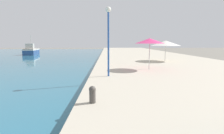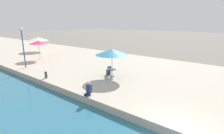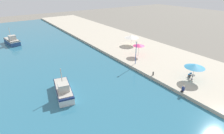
% 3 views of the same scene
% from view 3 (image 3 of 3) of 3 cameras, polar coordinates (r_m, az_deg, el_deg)
% --- Properties ---
extents(quay_promenade, '(16.00, 90.00, 0.56)m').
position_cam_3_polar(quay_promenade, '(52.71, -1.04, 9.58)').
color(quay_promenade, '#BCB29E').
rests_on(quay_promenade, ground_plane).
extents(fishing_boat_near, '(3.25, 6.43, 4.18)m').
position_cam_3_polar(fishing_boat_near, '(26.15, -15.60, -7.21)').
color(fishing_boat_near, silver).
rests_on(fishing_boat_near, water_basin).
extents(fishing_boat_mid, '(3.39, 6.77, 4.47)m').
position_cam_3_polar(fishing_boat_mid, '(54.32, -29.87, 7.41)').
color(fishing_boat_mid, navy).
rests_on(fishing_boat_mid, water_basin).
extents(cafe_umbrella_pink, '(3.10, 3.10, 2.70)m').
position_cam_3_polar(cafe_umbrella_pink, '(30.26, 25.46, 0.31)').
color(cafe_umbrella_pink, '#B7B7B7').
rests_on(cafe_umbrella_pink, quay_promenade).
extents(cafe_umbrella_white, '(2.48, 2.48, 2.62)m').
position_cam_3_polar(cafe_umbrella_white, '(37.77, 8.73, 7.15)').
color(cafe_umbrella_white, '#B7B7B7').
rests_on(cafe_umbrella_white, quay_promenade).
extents(cafe_umbrella_striped, '(3.52, 3.52, 2.49)m').
position_cam_3_polar(cafe_umbrella_striped, '(44.78, 6.36, 9.86)').
color(cafe_umbrella_striped, '#B7B7B7').
rests_on(cafe_umbrella_striped, quay_promenade).
extents(cafe_table, '(0.80, 0.80, 0.74)m').
position_cam_3_polar(cafe_table, '(31.17, 24.78, -2.74)').
color(cafe_table, '#333338').
rests_on(cafe_table, quay_promenade).
extents(cafe_chair_left, '(0.54, 0.55, 0.91)m').
position_cam_3_polar(cafe_chair_left, '(31.77, 23.99, -2.48)').
color(cafe_chair_left, '#2D2D33').
rests_on(cafe_chair_left, quay_promenade).
extents(person_at_quay, '(0.53, 0.36, 0.98)m').
position_cam_3_polar(person_at_quay, '(27.19, 22.19, -6.62)').
color(person_at_quay, '#232328').
rests_on(person_at_quay, quay_promenade).
extents(mooring_bollard, '(0.26, 0.26, 0.65)m').
position_cam_3_polar(mooring_bollard, '(30.45, 13.31, -2.00)').
color(mooring_bollard, '#4C4742').
rests_on(mooring_bollard, quay_promenade).
extents(lamppost, '(0.36, 0.36, 4.56)m').
position_cam_3_polar(lamppost, '(33.20, 7.89, 5.93)').
color(lamppost, '#28519E').
rests_on(lamppost, quay_promenade).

